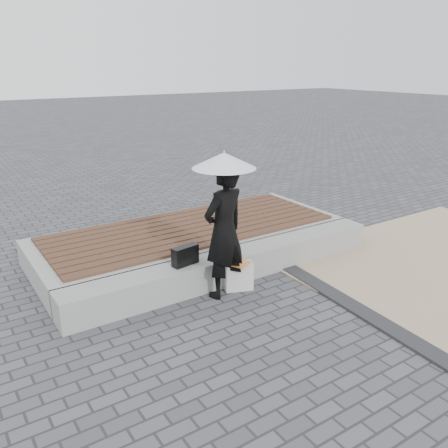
% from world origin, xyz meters
% --- Properties ---
extents(ground, '(80.00, 80.00, 0.00)m').
position_xyz_m(ground, '(0.00, 0.00, 0.00)').
color(ground, '#4D4D52').
rests_on(ground, ground).
extents(edging_band, '(0.61, 5.20, 0.04)m').
position_xyz_m(edging_band, '(0.75, -0.50, 0.02)').
color(edging_band, '#29292C').
rests_on(edging_band, ground).
extents(seating_ledge, '(5.00, 0.45, 0.40)m').
position_xyz_m(seating_ledge, '(0.00, 1.60, 0.20)').
color(seating_ledge, '#9A9995').
rests_on(seating_ledge, ground).
extents(timber_platform, '(5.00, 2.00, 0.40)m').
position_xyz_m(timber_platform, '(0.00, 2.80, 0.20)').
color(timber_platform, '#ADAEA8').
rests_on(timber_platform, ground).
extents(timber_decking, '(4.60, 1.80, 0.04)m').
position_xyz_m(timber_decking, '(0.00, 2.80, 0.42)').
color(timber_decking, brown).
rests_on(timber_decking, timber_platform).
extents(woman, '(0.74, 0.57, 1.81)m').
position_xyz_m(woman, '(-0.38, 1.25, 0.90)').
color(woman, black).
rests_on(woman, ground).
extents(parasol, '(0.80, 0.80, 1.02)m').
position_xyz_m(parasol, '(-0.38, 1.25, 1.82)').
color(parasol, '#B4B4BA').
rests_on(parasol, ground).
extents(handbag, '(0.39, 0.19, 0.26)m').
position_xyz_m(handbag, '(-0.78, 1.60, 0.53)').
color(handbag, black).
rests_on(handbag, seating_ledge).
extents(canvas_tote, '(0.41, 0.28, 0.40)m').
position_xyz_m(canvas_tote, '(-0.14, 1.25, 0.20)').
color(canvas_tote, silver).
rests_on(canvas_tote, ground).
extents(magazine, '(0.33, 0.30, 0.01)m').
position_xyz_m(magazine, '(-0.14, 1.20, 0.40)').
color(magazine, red).
rests_on(magazine, canvas_tote).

